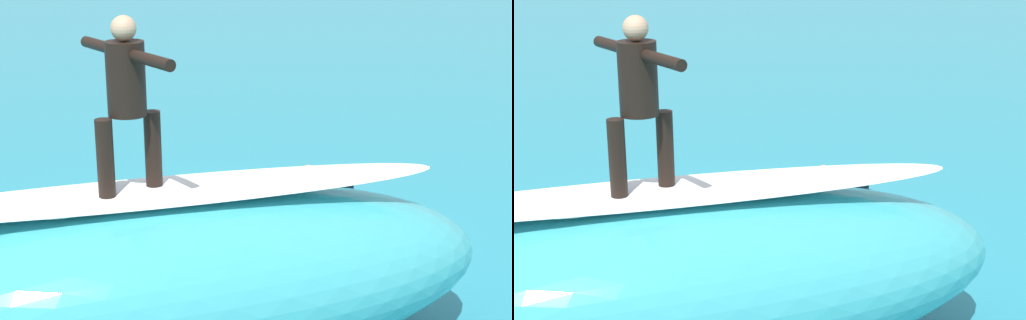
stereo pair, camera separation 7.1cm
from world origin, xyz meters
The scene contains 9 objects.
ground_plane centered at (0.00, 0.00, 0.00)m, with size 120.00×120.00×0.00m, color teal.
wave_crest centered at (0.65, 2.47, 0.88)m, with size 6.87×2.51×1.77m, color teal.
wave_foam_lip centered at (0.65, 2.47, 1.81)m, with size 5.84×0.88×0.08m, color white.
surfboard_riding centered at (0.81, 2.50, 1.80)m, with size 1.90×0.49×0.06m, color silver.
surfer_riding centered at (0.81, 2.50, 2.79)m, with size 0.86×1.41×1.65m.
surfboard_paddling centered at (-2.14, -2.10, 0.04)m, with size 2.14×0.52×0.08m, color yellow.
surfer_paddling centered at (-2.21, -2.00, 0.21)m, with size 1.06×1.51×0.30m.
foam_patch_near centered at (2.18, -0.06, 0.06)m, with size 0.95×0.57×0.12m, color white.
foam_patch_far centered at (-1.96, -2.23, 0.08)m, with size 1.03×0.98×0.16m, color white.
Camera 1 is at (0.57, 9.59, 4.36)m, focal length 55.84 mm.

